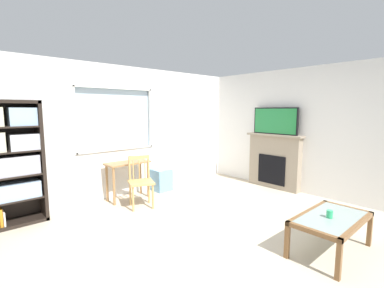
% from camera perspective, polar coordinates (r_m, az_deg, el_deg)
% --- Properties ---
extents(ground, '(6.26, 6.14, 0.02)m').
position_cam_1_polar(ground, '(3.96, 6.66, -18.59)').
color(ground, beige).
extents(wall_back_with_window, '(5.26, 0.15, 2.56)m').
position_cam_1_polar(wall_back_with_window, '(5.63, -12.92, 2.37)').
color(wall_back_with_window, silver).
rests_on(wall_back_with_window, ground).
extents(wall_right, '(0.12, 5.34, 2.56)m').
position_cam_1_polar(wall_right, '(5.88, 24.43, 2.41)').
color(wall_right, silver).
rests_on(wall_right, ground).
extents(bookshelf, '(0.90, 0.38, 1.86)m').
position_cam_1_polar(bookshelf, '(4.75, -34.55, -2.83)').
color(bookshelf, black).
rests_on(bookshelf, ground).
extents(desk_under_window, '(0.82, 0.38, 0.73)m').
position_cam_1_polar(desk_under_window, '(5.29, -13.50, -5.30)').
color(desk_under_window, '#A37547').
rests_on(desk_under_window, ground).
extents(wooden_chair, '(0.54, 0.52, 0.90)m').
position_cam_1_polar(wooden_chair, '(4.87, -10.85, -7.73)').
color(wooden_chair, tan).
rests_on(wooden_chair, ground).
extents(plastic_drawer_unit, '(0.35, 0.40, 0.46)m').
position_cam_1_polar(plastic_drawer_unit, '(5.83, -6.63, -7.53)').
color(plastic_drawer_unit, '#72ADDB').
rests_on(plastic_drawer_unit, ground).
extents(fireplace, '(0.26, 1.28, 1.19)m').
position_cam_1_polar(fireplace, '(6.18, 17.01, -3.47)').
color(fireplace, gray).
rests_on(fireplace, ground).
extents(tv, '(0.06, 1.03, 0.58)m').
position_cam_1_polar(tv, '(6.07, 17.23, 4.70)').
color(tv, black).
rests_on(tv, fireplace).
extents(coffee_table, '(1.08, 0.61, 0.44)m').
position_cam_1_polar(coffee_table, '(3.75, 27.45, -14.39)').
color(coffee_table, '#8C9E99').
rests_on(coffee_table, ground).
extents(sippy_cup, '(0.07, 0.07, 0.09)m').
position_cam_1_polar(sippy_cup, '(3.67, 27.20, -13.08)').
color(sippy_cup, '#33B770').
rests_on(sippy_cup, coffee_table).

